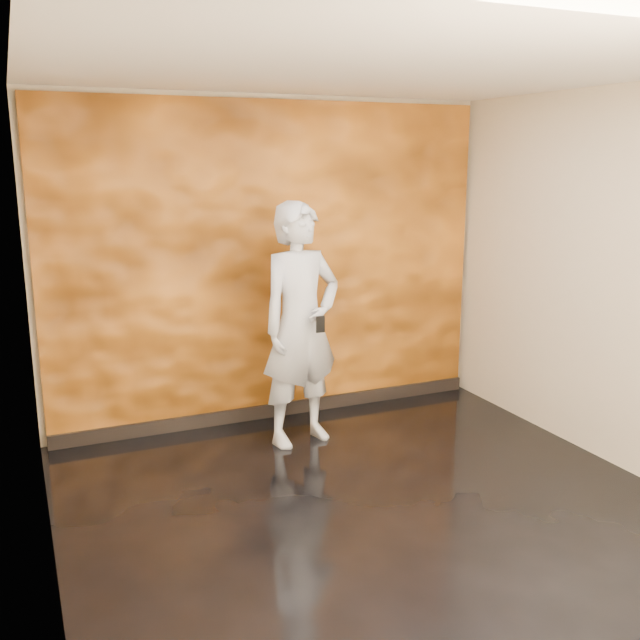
% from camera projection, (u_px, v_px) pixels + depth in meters
% --- Properties ---
extents(room, '(4.02, 4.02, 2.81)m').
position_uv_depth(room, '(381.00, 303.00, 4.42)').
color(room, black).
rests_on(room, ground).
extents(feature_wall, '(3.90, 0.06, 2.75)m').
position_uv_depth(feature_wall, '(273.00, 264.00, 6.18)').
color(feature_wall, orange).
rests_on(feature_wall, ground).
extents(baseboard, '(3.90, 0.04, 0.12)m').
position_uv_depth(baseboard, '(277.00, 410.00, 6.43)').
color(baseboard, black).
rests_on(baseboard, ground).
extents(man, '(0.80, 0.61, 1.96)m').
position_uv_depth(man, '(301.00, 325.00, 5.68)').
color(man, '#A2A5B1').
rests_on(man, ground).
extents(phone, '(0.07, 0.02, 0.13)m').
position_uv_depth(phone, '(320.00, 324.00, 5.43)').
color(phone, black).
rests_on(phone, man).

